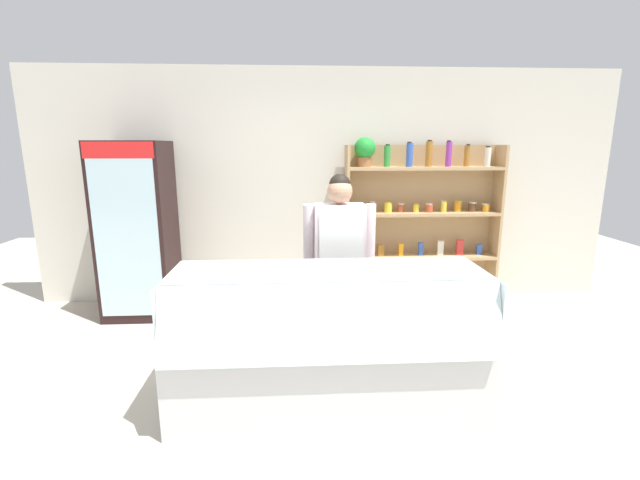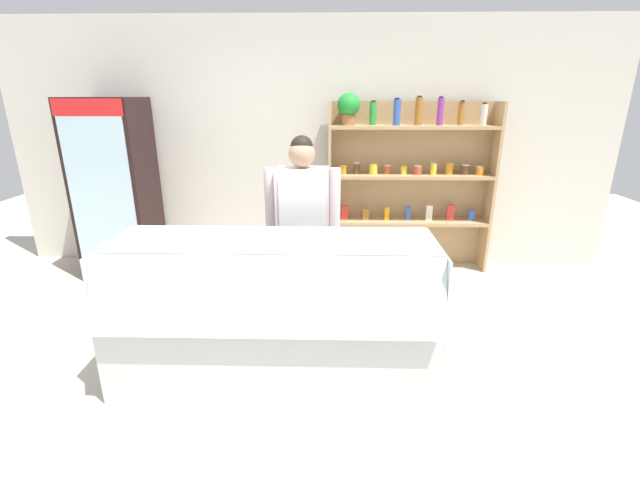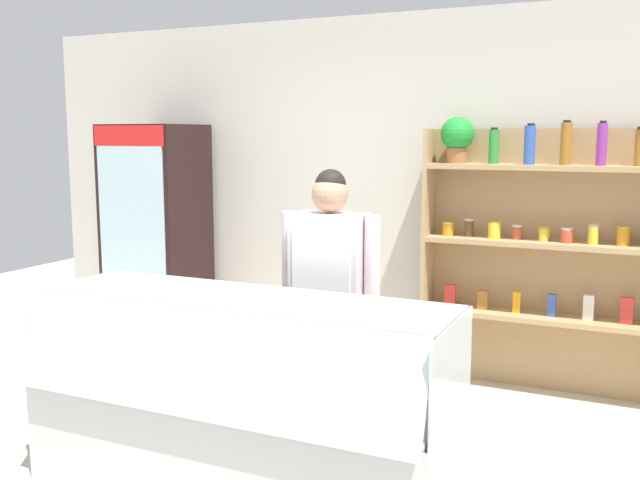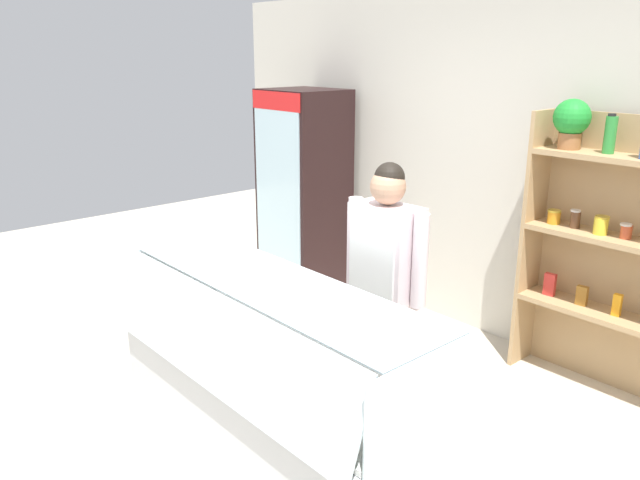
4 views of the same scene
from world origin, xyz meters
name	(u,v)px [view 2 (image 2 of 4)]	position (x,y,z in m)	size (l,w,h in m)	color
ground_plane	(299,369)	(0.00, 0.00, 0.00)	(12.00, 12.00, 0.00)	beige
back_wall	(312,147)	(0.00, 2.25, 1.35)	(6.80, 0.10, 2.70)	beige
drinks_fridge	(116,190)	(-2.08, 1.79, 0.94)	(0.72, 0.63, 1.88)	black
shelving_unit	(405,175)	(1.03, 2.04, 1.07)	(1.79, 0.29, 1.93)	tan
deli_display_case	(275,335)	(-0.16, -0.05, 0.31)	(2.16, 0.79, 1.01)	silver
shop_clerk	(303,218)	(-0.01, 0.70, 0.95)	(0.61, 0.25, 1.61)	#383D51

